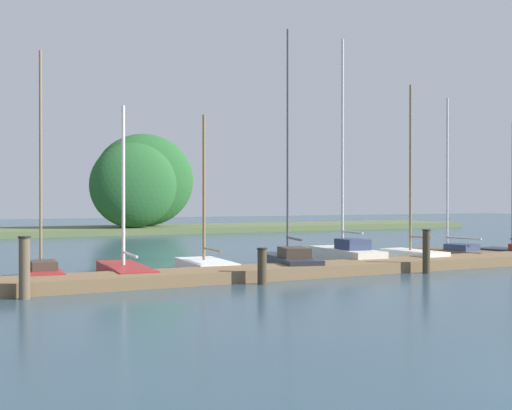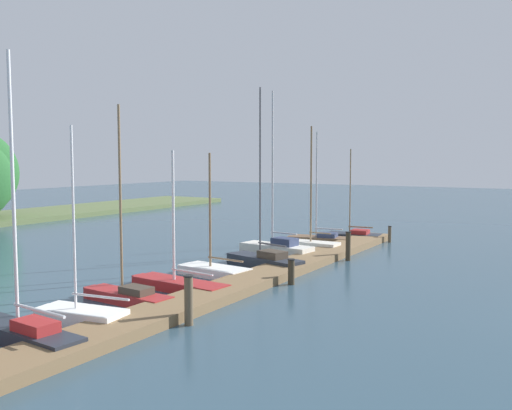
{
  "view_description": "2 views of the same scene",
  "coord_description": "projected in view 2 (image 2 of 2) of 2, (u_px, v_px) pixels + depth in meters",
  "views": [
    {
      "loc": [
        -8.52,
        -4.74,
        2.39
      ],
      "look_at": [
        2.17,
        16.09,
        2.19
      ],
      "focal_mm": 46.53,
      "sensor_mm": 36.0,
      "label": 1
    },
    {
      "loc": [
        -19.15,
        1.77,
        4.97
      ],
      "look_at": [
        0.71,
        13.73,
        3.03
      ],
      "focal_mm": 39.22,
      "sensor_mm": 36.0,
      "label": 2
    }
  ],
  "objects": [
    {
      "name": "sailboat_8",
      "position": [
        312.0,
        244.0,
        30.06
      ],
      "size": [
        1.07,
        2.9,
        6.67
      ],
      "rotation": [
        0.0,
        0.0,
        1.57
      ],
      "color": "silver",
      "rests_on": "ground"
    },
    {
      "name": "mooring_piling_1",
      "position": [
        189.0,
        300.0,
        16.6
      ],
      "size": [
        0.3,
        0.3,
        1.51
      ],
      "color": "brown",
      "rests_on": "ground"
    },
    {
      "name": "mooring_piling_2",
      "position": [
        291.0,
        272.0,
        21.99
      ],
      "size": [
        0.3,
        0.3,
        1.02
      ],
      "color": "#3D3323",
      "rests_on": "ground"
    },
    {
      "name": "sailboat_6",
      "position": [
        263.0,
        259.0,
        25.51
      ],
      "size": [
        2.04,
        4.28,
        8.14
      ],
      "rotation": [
        0.0,
        0.0,
        1.33
      ],
      "color": "#232833",
      "rests_on": "ground"
    },
    {
      "name": "sailboat_3",
      "position": [
        126.0,
        293.0,
        19.25
      ],
      "size": [
        1.15,
        3.85,
        6.78
      ],
      "rotation": [
        0.0,
        0.0,
        1.51
      ],
      "color": "maroon",
      "rests_on": "ground"
    },
    {
      "name": "sailboat_2",
      "position": [
        78.0,
        315.0,
        16.66
      ],
      "size": [
        1.48,
        3.27,
        5.93
      ],
      "rotation": [
        0.0,
        0.0,
        1.72
      ],
      "color": "white",
      "rests_on": "ground"
    },
    {
      "name": "sailboat_7",
      "position": [
        275.0,
        247.0,
        28.53
      ],
      "size": [
        1.58,
        4.17,
        8.34
      ],
      "rotation": [
        0.0,
        0.0,
        1.47
      ],
      "color": "silver",
      "rests_on": "ground"
    },
    {
      "name": "sailboat_10",
      "position": [
        352.0,
        235.0,
        34.29
      ],
      "size": [
        1.7,
        3.62,
        5.54
      ],
      "rotation": [
        0.0,
        0.0,
        1.68
      ],
      "color": "#232833",
      "rests_on": "ground"
    },
    {
      "name": "sailboat_9",
      "position": [
        319.0,
        238.0,
        32.81
      ],
      "size": [
        1.89,
        3.85,
        6.49
      ],
      "rotation": [
        0.0,
        0.0,
        1.75
      ],
      "color": "brown",
      "rests_on": "ground"
    },
    {
      "name": "dock_pier",
      "position": [
        261.0,
        277.0,
        22.56
      ],
      "size": [
        28.23,
        1.8,
        0.35
      ],
      "color": "brown",
      "rests_on": "ground"
    },
    {
      "name": "sailboat_5",
      "position": [
        212.0,
        269.0,
        23.73
      ],
      "size": [
        1.6,
        3.41,
        5.19
      ],
      "rotation": [
        0.0,
        0.0,
        1.47
      ],
      "color": "white",
      "rests_on": "ground"
    },
    {
      "name": "mooring_piling_3",
      "position": [
        348.0,
        246.0,
        27.11
      ],
      "size": [
        0.28,
        0.28,
        1.42
      ],
      "color": "#3D3323",
      "rests_on": "ground"
    },
    {
      "name": "sailboat_1",
      "position": [
        22.0,
        330.0,
        14.98
      ],
      "size": [
        1.28,
        4.43,
        7.78
      ],
      "rotation": [
        0.0,
        0.0,
        1.49
      ],
      "color": "#232833",
      "rests_on": "ground"
    },
    {
      "name": "mooring_piling_4",
      "position": [
        390.0,
        234.0,
        33.03
      ],
      "size": [
        0.22,
        0.22,
        0.98
      ],
      "color": "brown",
      "rests_on": "ground"
    },
    {
      "name": "sailboat_4",
      "position": [
        176.0,
        283.0,
        21.14
      ],
      "size": [
        1.44,
        4.41,
        5.27
      ],
      "rotation": [
        0.0,
        0.0,
        1.49
      ],
      "color": "maroon",
      "rests_on": "ground"
    }
  ]
}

